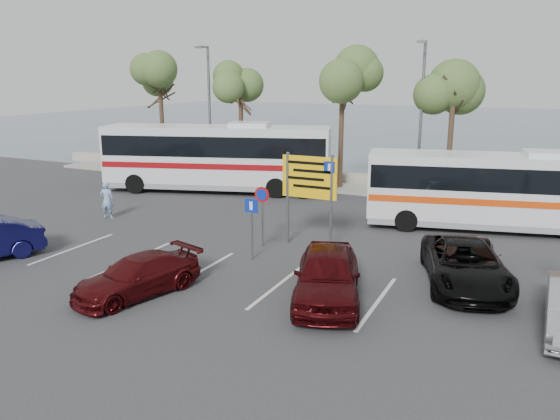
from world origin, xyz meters
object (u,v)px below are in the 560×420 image
at_px(street_lamp_left, 209,106).
at_px(suv_black, 465,264).
at_px(direction_sign, 309,184).
at_px(coach_bus_left, 217,159).
at_px(car_red, 327,275).
at_px(pedestrian_near, 107,200).
at_px(coach_bus_right, 502,194).
at_px(car_maroon, 137,276).
at_px(street_lamp_right, 421,112).

height_order(street_lamp_left, suv_black, street_lamp_left).
height_order(direction_sign, coach_bus_left, coach_bus_left).
bearing_deg(car_red, coach_bus_left, 114.52).
distance_m(direction_sign, pedestrian_near, 10.13).
relative_size(suv_black, pedestrian_near, 2.93).
bearing_deg(coach_bus_left, direction_sign, -40.30).
height_order(direction_sign, coach_bus_right, direction_sign).
distance_m(direction_sign, car_maroon, 7.49).
xyz_separation_m(street_lamp_right, coach_bus_right, (4.50, -4.81, -3.00)).
xyz_separation_m(street_lamp_right, pedestrian_near, (-12.00, -10.42, -3.74)).
bearing_deg(coach_bus_left, street_lamp_right, 15.89).
bearing_deg(pedestrian_near, street_lamp_left, -103.53).
distance_m(coach_bus_right, car_maroon, 15.38).
xyz_separation_m(direction_sign, car_red, (2.50, -4.65, -1.64)).
relative_size(street_lamp_right, suv_black, 1.58).
relative_size(street_lamp_right, coach_bus_left, 0.62).
xyz_separation_m(street_lamp_left, coach_bus_left, (2.39, -3.02, -2.77)).
bearing_deg(car_maroon, coach_bus_left, 129.72).
xyz_separation_m(street_lamp_left, pedestrian_near, (1.00, -10.42, -3.74)).
distance_m(street_lamp_left, coach_bus_right, 18.40).
distance_m(coach_bus_right, suv_black, 7.28).
relative_size(street_lamp_left, coach_bus_right, 0.71).
height_order(direction_sign, pedestrian_near, direction_sign).
xyz_separation_m(direction_sign, car_maroon, (-2.81, -6.70, -1.84)).
distance_m(street_lamp_right, pedestrian_near, 16.32).
bearing_deg(suv_black, coach_bus_right, 69.59).
xyz_separation_m(coach_bus_left, car_maroon, (5.80, -14.00, -1.24)).
distance_m(street_lamp_right, direction_sign, 10.73).
xyz_separation_m(coach_bus_left, coach_bus_right, (15.11, -1.79, -0.23)).
relative_size(street_lamp_left, coach_bus_left, 0.62).
xyz_separation_m(street_lamp_left, car_maroon, (8.20, -17.02, -4.01)).
bearing_deg(direction_sign, coach_bus_left, 139.70).
distance_m(street_lamp_right, suv_black, 13.25).
height_order(street_lamp_right, suv_black, street_lamp_right).
height_order(suv_black, pedestrian_near, pedestrian_near).
height_order(street_lamp_right, coach_bus_right, street_lamp_right).
relative_size(street_lamp_right, car_maroon, 1.98).
bearing_deg(street_lamp_left, coach_bus_left, -51.60).
bearing_deg(pedestrian_near, car_red, 140.94).
height_order(street_lamp_left, coach_bus_left, street_lamp_left).
height_order(coach_bus_right, pedestrian_near, coach_bus_right).
distance_m(car_red, suv_black, 4.58).
bearing_deg(car_maroon, direction_sign, 84.46).
bearing_deg(direction_sign, car_maroon, -112.74).
bearing_deg(street_lamp_right, street_lamp_left, 180.00).
bearing_deg(car_red, coach_bus_right, 50.16).
bearing_deg(street_lamp_left, car_red, -47.97).
bearing_deg(coach_bus_left, coach_bus_right, -6.77).
distance_m(street_lamp_left, suv_black, 21.18).
distance_m(car_maroon, car_red, 5.69).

